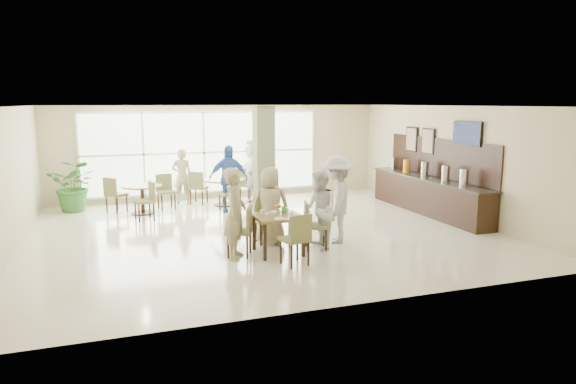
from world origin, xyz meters
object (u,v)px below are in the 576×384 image
object	(u,v)px
adult_a	(228,178)
adult_standing	(182,176)
main_table	(278,220)
potted_plant	(75,185)
round_table_right	(224,185)
buffet_counter	(429,192)
teen_far	(271,206)
teen_right	(320,210)
teen_left	(235,213)
round_table_left	(142,192)
teen_standing	(337,199)
adult_b	(254,172)

from	to	relation	value
adult_a	adult_standing	distance (m)	1.75
main_table	potted_plant	xyz separation A→B (m)	(-3.93, 5.49, 0.04)
potted_plant	round_table_right	bearing A→B (deg)	-7.60
buffet_counter	teen_far	world-z (taller)	buffet_counter
teen_right	round_table_right	bearing A→B (deg)	-168.62
round_table_right	teen_right	world-z (taller)	teen_right
main_table	adult_standing	distance (m)	5.64
potted_plant	buffet_counter	bearing A→B (deg)	-20.55
main_table	teen_left	bearing A→B (deg)	-177.70
round_table_right	main_table	bearing A→B (deg)	-90.22
buffet_counter	potted_plant	bearing A→B (deg)	159.45
main_table	round_table_left	size ratio (longest dim) A/B	0.87
teen_far	buffet_counter	bearing A→B (deg)	-142.26
round_table_right	adult_a	size ratio (longest dim) A/B	0.67
main_table	round_table_right	xyz separation A→B (m)	(0.02, 4.96, -0.06)
buffet_counter	teen_standing	size ratio (longest dim) A/B	2.60
teen_standing	main_table	bearing A→B (deg)	-47.11
teen_far	teen_standing	distance (m)	1.38
buffet_counter	adult_standing	world-z (taller)	buffet_counter
adult_standing	potted_plant	bearing A→B (deg)	17.22
round_table_left	teen_right	xyz separation A→B (m)	(3.11, -4.59, 0.24)
adult_a	round_table_right	bearing A→B (deg)	88.20
round_table_right	adult_b	bearing A→B (deg)	-4.93
round_table_left	teen_far	xyz separation A→B (m)	(2.32, -3.88, 0.24)
round_table_right	adult_standing	distance (m)	1.26
teen_far	adult_standing	world-z (taller)	same
adult_a	adult_standing	xyz separation A→B (m)	(-1.04, 1.41, -0.09)
round_table_left	teen_left	distance (m)	4.83
main_table	round_table_right	bearing A→B (deg)	89.78
teen_left	adult_a	distance (m)	4.23
buffet_counter	teen_far	xyz separation A→B (m)	(-4.80, -1.50, 0.25)
main_table	teen_standing	bearing A→B (deg)	14.72
adult_standing	teen_standing	bearing A→B (deg)	132.08
teen_right	adult_standing	bearing A→B (deg)	-158.90
main_table	teen_standing	distance (m)	1.48
round_table_right	teen_left	distance (m)	5.08
teen_far	adult_a	size ratio (longest dim) A/B	0.90
teen_left	adult_a	bearing A→B (deg)	12.73
teen_far	adult_a	bearing A→B (deg)	-67.63
teen_left	teen_standing	bearing A→B (deg)	-56.28
main_table	teen_far	world-z (taller)	teen_far
adult_a	adult_standing	size ratio (longest dim) A/B	1.11
round_table_right	teen_standing	world-z (taller)	teen_standing
adult_b	adult_standing	bearing A→B (deg)	-101.35
round_table_left	teen_left	world-z (taller)	teen_left
teen_far	adult_a	xyz separation A→B (m)	(-0.12, 3.43, 0.09)
teen_right	main_table	bearing A→B (deg)	-89.33
buffet_counter	teen_left	bearing A→B (deg)	-158.74
buffet_counter	adult_b	distance (m)	4.86
round_table_right	adult_a	xyz separation A→B (m)	(-0.07, -0.84, 0.30)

